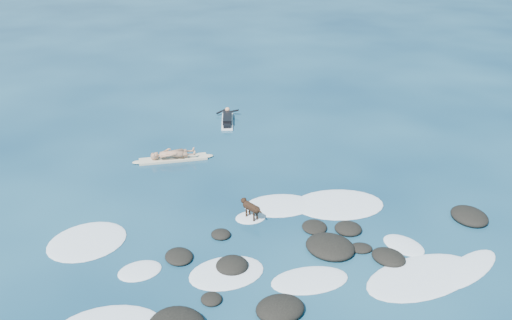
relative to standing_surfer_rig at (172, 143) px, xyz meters
name	(u,v)px	position (x,y,z in m)	size (l,w,h in m)	color
ground	(285,234)	(1.92, -7.14, -0.78)	(160.00, 160.00, 0.00)	#0A2642
reef_rocks	(273,289)	(0.27, -9.78, -0.67)	(14.53, 6.71, 0.51)	black
breaking_foam	(269,258)	(0.84, -8.22, -0.77)	(13.87, 8.54, 0.12)	white
standing_surfer_rig	(172,143)	(0.00, 0.00, 0.00)	(3.46, 1.11, 1.97)	beige
paddling_surfer_rig	(227,119)	(3.70, 3.36, -0.62)	(1.58, 2.63, 0.46)	white
dog	(251,207)	(1.22, -5.77, -0.31)	(0.52, 1.08, 0.71)	black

